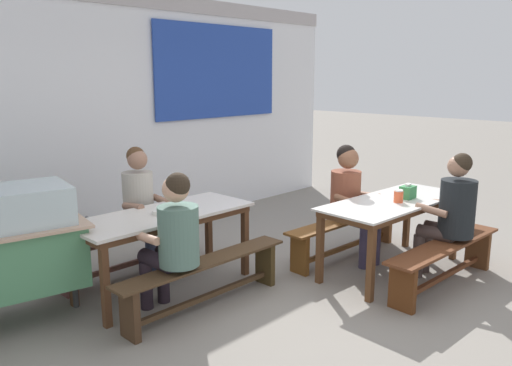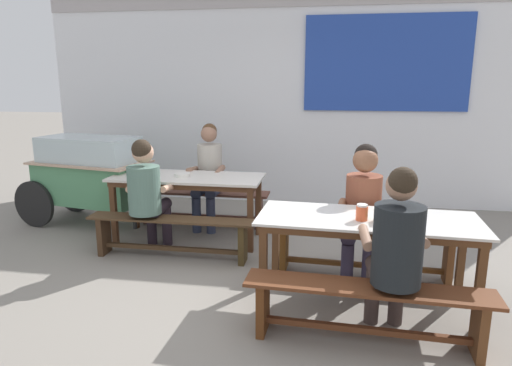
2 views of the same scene
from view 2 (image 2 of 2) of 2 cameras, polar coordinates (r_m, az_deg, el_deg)
ground_plane at (r=4.25m, az=0.18°, el=-12.64°), size 40.00×40.00×0.00m
backdrop_wall at (r=6.77m, az=4.54°, el=10.75°), size 7.23×0.23×3.02m
dining_table_far at (r=5.24m, az=-8.62°, el=0.04°), size 1.73×0.69×0.76m
dining_table_near at (r=3.76m, az=13.84°, el=-5.33°), size 1.78×0.79×0.76m
bench_far_back at (r=5.88m, az=-6.74°, el=-2.30°), size 1.72×0.32×0.44m
bench_far_front at (r=4.82m, az=-10.61°, el=-6.06°), size 1.76×0.26×0.44m
bench_near_back at (r=4.44m, az=13.38°, el=-7.77°), size 1.77×0.34×0.44m
bench_near_front at (r=3.37m, az=13.73°, el=-14.68°), size 1.73×0.37×0.44m
food_cart at (r=6.14m, az=-20.23°, el=1.26°), size 1.89×1.04×1.13m
person_near_front at (r=3.26m, az=17.16°, el=-7.55°), size 0.46×0.54×1.29m
person_center_facing at (r=5.69m, az=-5.97°, el=1.63°), size 0.42×0.54×1.30m
person_right_near_table at (r=4.24m, az=13.27°, el=-2.58°), size 0.47×0.60×1.27m
person_left_back_turned at (r=4.86m, az=-13.56°, el=-0.80°), size 0.45×0.59×1.25m
tissue_box at (r=3.68m, az=16.59°, el=-3.61°), size 0.16×0.12×0.15m
condiment_jar at (r=3.64m, az=13.17°, el=-3.62°), size 0.09×0.09×0.13m
soup_bowl at (r=5.20m, az=-9.27°, el=1.01°), size 0.18×0.18×0.04m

